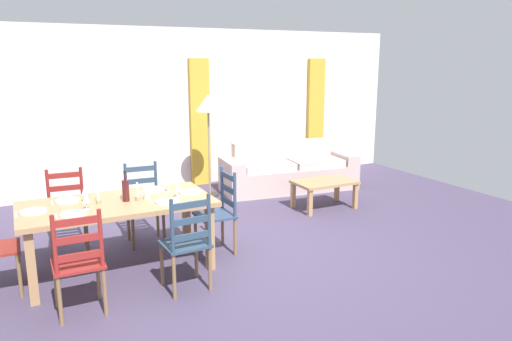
{
  "coord_description": "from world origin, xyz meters",
  "views": [
    {
      "loc": [
        -2.08,
        -4.8,
        2.15
      ],
      "look_at": [
        0.7,
        0.73,
        0.75
      ],
      "focal_mm": 34.01,
      "sensor_mm": 36.0,
      "label": 1
    }
  ],
  "objects": [
    {
      "name": "wine_glass_far_right",
      "position": [
        -0.64,
        0.21,
        0.86
      ],
      "size": [
        0.06,
        0.06,
        0.16
      ],
      "color": "white",
      "rests_on": "dining_table"
    },
    {
      "name": "dining_chair_head_east",
      "position": [
        -0.09,
        0.09,
        0.48
      ],
      "size": [
        0.4,
        0.42,
        0.96
      ],
      "color": "navy",
      "rests_on": "ground_plane"
    },
    {
      "name": "dinner_plate_head_east",
      "position": [
        -0.43,
        0.07,
        0.76
      ],
      "size": [
        0.24,
        0.24,
        0.02
      ],
      "primitive_type": "cylinder",
      "color": "white",
      "rests_on": "dining_table"
    },
    {
      "name": "dinner_plate_near_right",
      "position": [
        -0.76,
        -0.18,
        0.76
      ],
      "size": [
        0.24,
        0.24,
        0.02
      ],
      "primitive_type": "cylinder",
      "color": "white",
      "rests_on": "dining_table"
    },
    {
      "name": "candle_short",
      "position": [
        -1.01,
        0.03,
        0.8
      ],
      "size": [
        0.05,
        0.05,
        0.19
      ],
      "color": "#998C66",
      "rests_on": "dining_table"
    },
    {
      "name": "wine_bottle",
      "position": [
        -1.12,
        0.05,
        0.87
      ],
      "size": [
        0.07,
        0.07,
        0.32
      ],
      "color": "#471919",
      "rests_on": "dining_table"
    },
    {
      "name": "standing_lamp",
      "position": [
        0.68,
        2.36,
        1.41
      ],
      "size": [
        0.4,
        0.4,
        1.64
      ],
      "color": "#332D28",
      "rests_on": "ground_plane"
    },
    {
      "name": "dinner_plate_near_left",
      "position": [
        -1.66,
        -0.18,
        0.76
      ],
      "size": [
        0.24,
        0.24,
        0.02
      ],
      "primitive_type": "cylinder",
      "color": "white",
      "rests_on": "dining_table"
    },
    {
      "name": "coffee_cup_primary",
      "position": [
        -0.92,
        0.02,
        0.8
      ],
      "size": [
        0.07,
        0.07,
        0.09
      ],
      "primitive_type": "cylinder",
      "color": "beige",
      "rests_on": "dining_table"
    },
    {
      "name": "candle_tall",
      "position": [
        -1.39,
        0.09,
        0.83
      ],
      "size": [
        0.05,
        0.05,
        0.26
      ],
      "color": "#998C66",
      "rests_on": "dining_table"
    },
    {
      "name": "dinner_plate_far_left",
      "position": [
        -1.66,
        0.32,
        0.76
      ],
      "size": [
        0.24,
        0.24,
        0.02
      ],
      "primitive_type": "cylinder",
      "color": "white",
      "rests_on": "dining_table"
    },
    {
      "name": "dinner_plate_far_right",
      "position": [
        -0.76,
        0.32,
        0.76
      ],
      "size": [
        0.24,
        0.24,
        0.02
      ],
      "primitive_type": "cylinder",
      "color": "white",
      "rests_on": "dining_table"
    },
    {
      "name": "fork_head_west",
      "position": [
        -2.14,
        0.07,
        0.75
      ],
      "size": [
        0.02,
        0.17,
        0.01
      ],
      "primitive_type": "cube",
      "rotation": [
        0.0,
        0.0,
        -0.01
      ],
      "color": "silver",
      "rests_on": "dining_table"
    },
    {
      "name": "ground_plane",
      "position": [
        0.0,
        0.0,
        -0.01
      ],
      "size": [
        9.6,
        9.6,
        0.02
      ],
      "primitive_type": "cube",
      "color": "#463C56"
    },
    {
      "name": "dining_chair_far_right",
      "position": [
        -0.77,
        0.8,
        0.48
      ],
      "size": [
        0.44,
        0.42,
        0.96
      ],
      "color": "#2C4155",
      "rests_on": "ground_plane"
    },
    {
      "name": "fork_near_right",
      "position": [
        -0.91,
        -0.18,
        0.75
      ],
      "size": [
        0.03,
        0.17,
        0.01
      ],
      "primitive_type": "cube",
      "rotation": [
        0.0,
        0.0,
        0.09
      ],
      "color": "silver",
      "rests_on": "dining_table"
    },
    {
      "name": "wine_glass_near_right",
      "position": [
        -0.61,
        -0.05,
        0.86
      ],
      "size": [
        0.06,
        0.06,
        0.16
      ],
      "color": "white",
      "rests_on": "dining_table"
    },
    {
      "name": "dining_chair_far_left",
      "position": [
        -1.63,
        0.86,
        0.48
      ],
      "size": [
        0.45,
        0.43,
        0.96
      ],
      "color": "maroon",
      "rests_on": "ground_plane"
    },
    {
      "name": "wine_glass_near_left",
      "position": [
        -1.53,
        -0.07,
        0.86
      ],
      "size": [
        0.06,
        0.06,
        0.16
      ],
      "color": "white",
      "rests_on": "dining_table"
    },
    {
      "name": "dinner_plate_head_west",
      "position": [
        -1.99,
        0.07,
        0.76
      ],
      "size": [
        0.24,
        0.24,
        0.02
      ],
      "primitive_type": "cylinder",
      "color": "white",
      "rests_on": "dining_table"
    },
    {
      "name": "curtain_panel_right",
      "position": [
        3.23,
        3.16,
        1.1
      ],
      "size": [
        0.35,
        0.08,
        2.2
      ],
      "primitive_type": "cube",
      "color": "gold",
      "rests_on": "ground_plane"
    },
    {
      "name": "wine_glass_far_left",
      "position": [
        -1.5,
        0.21,
        0.86
      ],
      "size": [
        0.06,
        0.06,
        0.16
      ],
      "color": "white",
      "rests_on": "dining_table"
    },
    {
      "name": "fork_far_right",
      "position": [
        -0.91,
        0.32,
        0.75
      ],
      "size": [
        0.02,
        0.17,
        0.01
      ],
      "primitive_type": "cube",
      "rotation": [
        0.0,
        0.0,
        -0.03
      ],
      "color": "silver",
      "rests_on": "dining_table"
    },
    {
      "name": "fork_near_left",
      "position": [
        -1.81,
        -0.18,
        0.75
      ],
      "size": [
        0.02,
        0.17,
        0.01
      ],
      "primitive_type": "cube",
      "rotation": [
        0.0,
        0.0,
        0.02
      ],
      "color": "silver",
      "rests_on": "dining_table"
    },
    {
      "name": "fork_far_left",
      "position": [
        -1.81,
        0.32,
        0.75
      ],
      "size": [
        0.02,
        0.17,
        0.01
      ],
      "primitive_type": "cube",
      "rotation": [
        0.0,
        0.0,
        0.01
      ],
      "color": "silver",
      "rests_on": "dining_table"
    },
    {
      "name": "dining_chair_near_right",
      "position": [
        -0.73,
        -0.67,
        0.48
      ],
      "size": [
        0.44,
        0.42,
        0.96
      ],
      "color": "#2B4155",
      "rests_on": "ground_plane"
    },
    {
      "name": "fork_head_east",
      "position": [
        -0.58,
        0.07,
        0.75
      ],
      "size": [
        0.02,
        0.17,
        0.01
      ],
      "primitive_type": "cube",
      "rotation": [
        0.0,
        0.0,
        -0.02
      ],
      "color": "silver",
      "rests_on": "dining_table"
    },
    {
      "name": "wall_far",
      "position": [
        0.0,
        3.3,
        1.35
      ],
      "size": [
        9.6,
        0.16,
        2.7
      ],
      "primitive_type": "cube",
      "color": "silver",
      "rests_on": "ground_plane"
    },
    {
      "name": "dining_table",
      "position": [
        -1.21,
        0.07,
        0.66
      ],
      "size": [
        1.9,
        0.96,
        0.75
      ],
      "color": "#AA7F54",
      "rests_on": "ground_plane"
    },
    {
      "name": "couch",
      "position": [
        2.04,
        2.18,
        0.29
      ],
      "size": [
        2.36,
        1.07,
        0.8
      ],
      "color": "#C0A59D",
      "rests_on": "ground_plane"
    },
    {
      "name": "dining_chair_near_left",
      "position": [
        -1.7,
        -0.69,
        0.48
      ],
      "size": [
        0.42,
        0.4,
        0.96
      ],
      "color": "maroon",
      "rests_on": "ground_plane"
    },
    {
      "name": "coffee_table",
      "position": [
        1.96,
        0.96,
        0.36
      ],
      "size": [
        0.9,
        0.56,
        0.42
      ],
      "color": "#AA7F54",
      "rests_on": "ground_plane"
    },
    {
      "name": "curtain_panel_left",
      "position": [
        0.83,
        3.16,
        1.1
      ],
      "size": [
        0.35,
        0.08,
        2.2
      ],
      "primitive_type": "cube",
      "color": "gold",
      "rests_on": "ground_plane"
    }
  ]
}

